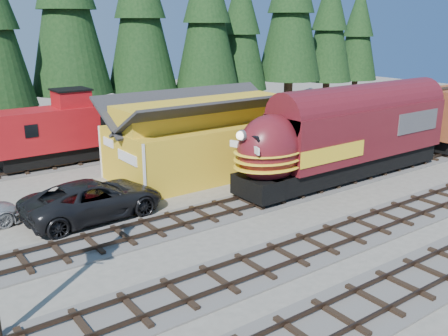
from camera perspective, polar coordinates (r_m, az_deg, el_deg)
ground at (r=25.89m, az=11.03°, el=-5.94°), size 120.00×120.00×0.00m
track_siding at (r=35.64m, az=17.37°, el=-0.08°), size 68.00×3.20×0.33m
track_spur at (r=36.26m, az=-22.31°, el=-0.30°), size 32.00×3.20×0.33m
depot at (r=32.70m, az=-2.23°, el=4.48°), size 12.80×7.00×5.30m
conifer_backdrop at (r=46.55m, az=-7.27°, el=16.97°), size 79.86×24.43×17.07m
locomotive at (r=31.81m, az=13.23°, el=3.12°), size 16.70×3.32×4.54m
caboose at (r=36.50m, az=-18.06°, el=4.07°), size 9.30×2.70×4.84m
pickup_truck_a at (r=26.32m, az=-14.64°, el=-3.49°), size 7.29×3.62×1.98m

